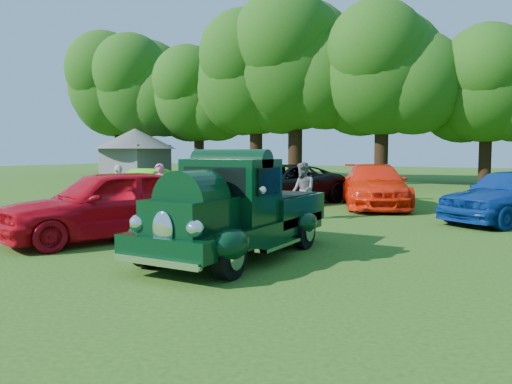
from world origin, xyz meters
The scene contains 12 objects.
ground centered at (0.00, 0.00, 0.00)m, with size 120.00×120.00×0.00m, color #214911.
hero_pickup centered at (0.61, -0.46, 0.85)m, with size 2.33×5.00×1.95m.
red_convertible centered at (-3.09, -0.33, 0.85)m, with size 2.01×4.99×1.70m, color red.
back_car_lime centered at (-9.52, 8.12, 0.66)m, with size 1.39×3.99×1.31m, color #46BD19.
back_car_black centered at (-2.98, 8.73, 0.79)m, with size 2.62×5.68×1.58m, color black.
back_car_orange centered at (0.49, 9.66, 0.80)m, with size 2.25×5.54×1.61m, color #F62308.
back_car_blue centered at (5.21, 7.40, 0.82)m, with size 1.93×4.80×1.64m, color navy.
spectator_pink centered at (-4.93, 3.73, 0.85)m, with size 0.62×0.41×1.71m, color pink.
spectator_grey centered at (-0.46, 5.17, 0.88)m, with size 0.86×0.67×1.77m, color slate.
spectator_white centered at (-6.45, 3.39, 0.83)m, with size 0.97×0.40×1.65m, color white.
gazebo centered at (-22.00, 21.00, 2.40)m, with size 6.40×6.40×3.90m.
tree_line centered at (-0.85, 23.76, 7.32)m, with size 62.91×10.86×12.46m.
Camera 1 is at (5.80, -8.93, 2.11)m, focal length 35.00 mm.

